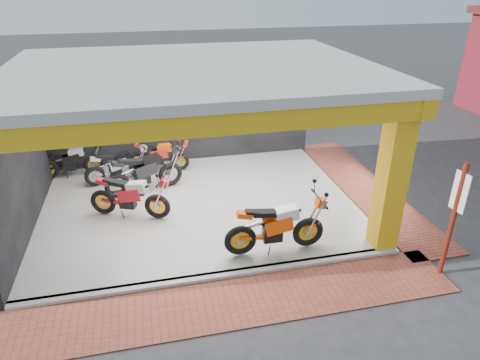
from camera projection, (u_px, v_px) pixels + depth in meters
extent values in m
plane|color=#2D2D30|center=(211.00, 249.00, 9.60)|extent=(80.00, 80.00, 0.00)
cube|color=silver|center=(199.00, 205.00, 11.33)|extent=(8.00, 6.00, 0.10)
cube|color=beige|center=(192.00, 69.00, 9.77)|extent=(8.40, 6.40, 0.20)
cube|color=black|center=(183.00, 109.00, 13.29)|extent=(8.20, 0.20, 3.50)
cube|color=black|center=(18.00, 160.00, 9.76)|extent=(0.20, 6.20, 3.50)
cube|color=gold|center=(392.00, 177.00, 8.93)|extent=(0.50, 0.50, 3.50)
cube|color=gold|center=(215.00, 123.00, 7.27)|extent=(8.40, 0.30, 0.40)
cube|color=gold|center=(352.00, 74.00, 10.70)|extent=(0.30, 6.40, 0.40)
cube|color=silver|center=(220.00, 276.00, 8.68)|extent=(8.00, 0.20, 0.10)
cube|color=#984532|center=(227.00, 303.00, 8.02)|extent=(9.00, 1.40, 0.03)
cube|color=#984532|center=(364.00, 188.00, 12.31)|extent=(1.40, 7.00, 0.03)
cylinder|color=maroon|center=(452.00, 222.00, 8.29)|extent=(0.10, 0.10, 2.49)
cube|color=white|center=(460.00, 192.00, 8.01)|extent=(0.07, 0.35, 0.80)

